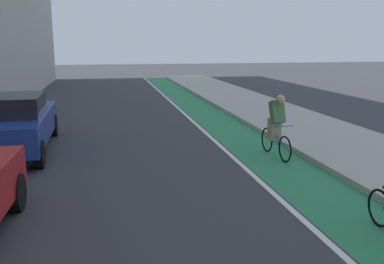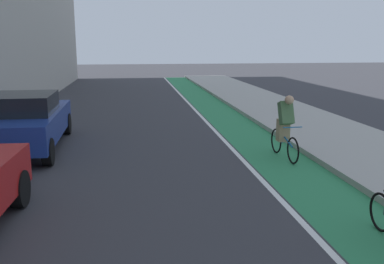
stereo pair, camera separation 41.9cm
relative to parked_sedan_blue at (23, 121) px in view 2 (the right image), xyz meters
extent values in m
plane|color=#38383D|center=(3.12, 0.78, -0.79)|extent=(90.83, 90.83, 0.00)
cube|color=#2D8451|center=(6.50, 2.78, -0.79)|extent=(1.60, 41.29, 0.00)
cube|color=white|center=(5.60, 2.78, -0.79)|extent=(0.12, 41.29, 0.00)
cube|color=#A8A59E|center=(8.98, 2.78, -0.72)|extent=(3.37, 41.29, 0.14)
cylinder|color=black|center=(0.92, -4.31, -0.46)|extent=(0.25, 0.67, 0.66)
cube|color=navy|center=(0.00, 0.05, -0.11)|extent=(2.04, 4.69, 0.70)
cube|color=black|center=(0.00, -0.18, 0.47)|extent=(1.75, 1.99, 0.55)
cylinder|color=black|center=(-0.93, 1.80, -0.46)|extent=(0.23, 0.66, 0.66)
cylinder|color=black|center=(0.85, 1.84, -0.46)|extent=(0.23, 0.66, 0.66)
cylinder|color=black|center=(0.93, -1.70, -0.46)|extent=(0.23, 0.66, 0.66)
torus|color=black|center=(6.65, -6.10, -0.49)|extent=(0.06, 0.60, 0.60)
torus|color=black|center=(6.69, -2.37, -0.46)|extent=(0.07, 0.65, 0.65)
torus|color=black|center=(6.64, -1.32, -0.46)|extent=(0.07, 0.65, 0.65)
cylinder|color=#1966A5|center=(6.67, -1.84, -0.24)|extent=(0.09, 0.96, 0.33)
cylinder|color=#1966A5|center=(6.66, -1.66, -0.16)|extent=(0.04, 0.12, 0.55)
cylinder|color=#1966A5|center=(6.69, -2.29, 0.09)|extent=(0.48, 0.05, 0.02)
cube|color=tan|center=(6.66, -1.74, -0.09)|extent=(0.29, 0.25, 0.56)
cube|color=#4C7247|center=(6.67, -1.87, 0.37)|extent=(0.34, 0.41, 0.60)
sphere|color=tan|center=(6.68, -2.02, 0.71)|extent=(0.22, 0.22, 0.22)
camera|label=1|loc=(2.52, -11.69, 2.06)|focal=39.78mm
camera|label=2|loc=(2.93, -11.76, 2.06)|focal=39.78mm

